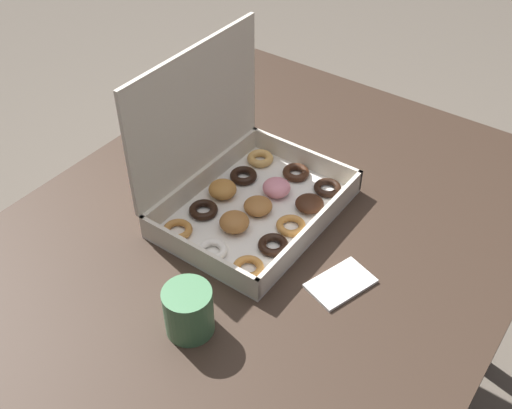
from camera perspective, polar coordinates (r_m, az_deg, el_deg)
name	(u,v)px	position (r m, az deg, el deg)	size (l,w,h in m)	color
dining_table	(254,274)	(1.16, -0.24, -6.68)	(1.24, 0.88, 0.73)	#38281E
donut_box	(240,181)	(1.13, -1.52, 2.23)	(0.35, 0.27, 0.31)	silver
coffee_mug	(188,310)	(0.94, -6.45, -9.96)	(0.08, 0.08, 0.08)	#4C8456
paper_napkin	(342,282)	(1.03, 8.19, -7.28)	(0.13, 0.10, 0.01)	white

